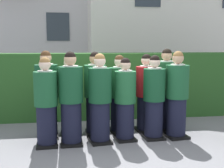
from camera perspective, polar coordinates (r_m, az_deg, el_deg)
ground_plane at (r=5.65m, az=0.36°, el=-10.95°), size 60.00×60.00×0.00m
student_front_row_0 at (r=5.33m, az=-12.72°, el=-3.85°), size 0.41×0.47×1.60m
student_front_row_1 at (r=5.34m, az=-7.99°, el=-3.21°), size 0.44×0.53×1.69m
student_front_row_2 at (r=5.39m, az=-2.36°, el=-3.24°), size 0.44×0.55×1.65m
student_front_row_3 at (r=5.54m, az=2.57°, el=-3.39°), size 0.42×0.52×1.57m
student_front_row_4 at (r=5.69m, az=8.18°, el=-2.93°), size 0.42×0.52×1.61m
student_front_row_5 at (r=5.82m, az=12.51°, el=-2.42°), size 0.45×0.56×1.69m
student_rear_row_0 at (r=5.83m, az=-12.56°, el=-2.36°), size 0.44×0.52×1.70m
student_rear_row_1 at (r=5.85m, az=-8.23°, el=-2.78°), size 0.41×0.48×1.58m
student_rear_row_2 at (r=5.87m, az=-3.30°, el=-2.23°), size 0.43×0.49×1.67m
student_rear_row_3 at (r=6.01m, az=1.42°, el=-2.33°), size 0.42×0.52×1.60m
student_in_red_blazer at (r=6.11m, az=6.60°, el=-2.13°), size 0.43×0.54×1.62m
student_rear_row_5 at (r=6.30m, az=10.45°, el=-1.41°), size 0.45×0.54×1.72m
hedge at (r=7.26m, az=-1.76°, el=-0.26°), size 8.36×0.70×1.60m
school_building_annex at (r=14.26m, az=-17.50°, el=13.37°), size 8.33×4.19×6.37m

